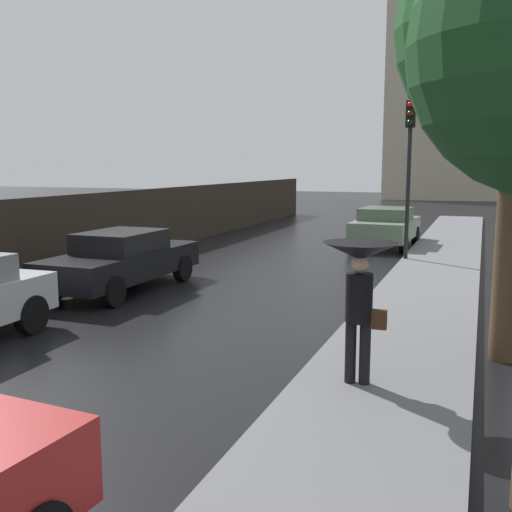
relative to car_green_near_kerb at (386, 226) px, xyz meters
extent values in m
cube|color=slate|center=(0.00, 0.01, -0.09)|extent=(2.01, 4.01, 0.66)
cube|color=#4D5C49|center=(0.00, -0.04, 0.44)|extent=(1.71, 2.05, 0.41)
cylinder|color=black|center=(-0.80, 1.35, -0.42)|extent=(0.25, 0.65, 0.64)
cylinder|color=black|center=(0.90, 1.28, -0.42)|extent=(0.25, 0.65, 0.64)
cylinder|color=black|center=(-0.90, -1.25, -0.42)|extent=(0.25, 0.65, 0.64)
cylinder|color=black|center=(0.80, -1.32, -0.42)|extent=(0.25, 0.65, 0.64)
cube|color=black|center=(-4.55, -9.68, -0.12)|extent=(1.71, 4.54, 0.60)
cube|color=black|center=(-4.55, -9.70, 0.41)|extent=(1.49, 1.98, 0.45)
cylinder|color=black|center=(-3.80, -11.18, -0.42)|extent=(0.23, 0.65, 0.65)
cylinder|color=black|center=(-5.33, -11.17, -0.42)|extent=(0.23, 0.65, 0.65)
cylinder|color=black|center=(-3.77, -8.20, -0.42)|extent=(0.23, 0.65, 0.65)
cylinder|color=black|center=(-5.30, -8.18, -0.42)|extent=(0.23, 0.65, 0.65)
cylinder|color=black|center=(-3.98, -13.35, -0.40)|extent=(0.24, 0.68, 0.67)
cylinder|color=black|center=(1.89, -14.08, -0.20)|extent=(0.14, 0.14, 0.80)
cylinder|color=black|center=(1.71, -14.09, -0.20)|extent=(0.14, 0.14, 0.80)
cylinder|color=black|center=(1.80, -14.08, 0.51)|extent=(0.34, 0.34, 0.62)
sphere|color=tan|center=(1.80, -14.08, 0.92)|extent=(0.22, 0.22, 0.22)
cube|color=#3F2314|center=(2.05, -14.07, 0.25)|extent=(0.21, 0.11, 0.24)
cylinder|color=#4C4C51|center=(1.80, -14.08, 0.82)|extent=(0.02, 0.02, 0.76)
cone|color=black|center=(1.80, -14.08, 1.09)|extent=(0.93, 0.93, 0.22)
cylinder|color=black|center=(1.11, -3.38, 1.30)|extent=(0.12, 0.12, 3.80)
cube|color=black|center=(1.11, -3.38, 3.58)|extent=(0.26, 0.26, 0.75)
sphere|color=red|center=(1.11, -3.56, 3.83)|extent=(0.17, 0.17, 0.17)
sphere|color=#392405|center=(1.11, -3.56, 3.58)|extent=(0.17, 0.17, 0.17)
sphere|color=black|center=(1.11, -3.56, 3.33)|extent=(0.17, 0.17, 0.17)
cylinder|color=#4C3823|center=(3.56, -11.97, 1.02)|extent=(0.39, 0.39, 3.52)
cube|color=#B2A88E|center=(1.09, 33.98, 9.23)|extent=(13.45, 9.63, 19.94)
camera|label=1|loc=(3.19, -21.34, 2.14)|focal=42.02mm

